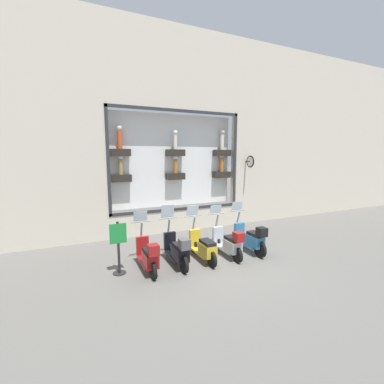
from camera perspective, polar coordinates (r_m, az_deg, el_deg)
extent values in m
plane|color=#66635E|center=(8.35, 5.71, -14.85)|extent=(120.00, 120.00, 0.00)
cube|color=beige|center=(17.60, 30.78, 10.02)|extent=(0.40, 15.15, 8.37)
cube|color=beige|center=(11.30, -3.37, -6.19)|extent=(0.40, 5.71, 0.92)
cube|color=beige|center=(11.50, -3.65, 25.77)|extent=(0.40, 5.71, 3.25)
cube|color=#2D2D33|center=(10.91, -3.17, 17.64)|extent=(0.04, 5.71, 0.12)
cube|color=#2D2D33|center=(10.99, -3.00, -3.80)|extent=(0.04, 5.71, 0.12)
cube|color=#2D2D33|center=(12.04, 9.52, 6.91)|extent=(0.04, 0.12, 4.19)
cube|color=#2D2D33|center=(10.11, -18.13, 6.41)|extent=(0.04, 0.12, 4.19)
cube|color=white|center=(11.29, -4.10, 6.92)|extent=(0.04, 5.47, 3.95)
cube|color=#28231E|center=(12.07, 6.65, 8.61)|extent=(0.36, 0.78, 0.28)
cylinder|color=silver|center=(12.08, 6.69, 10.88)|extent=(0.19, 0.19, 0.68)
sphere|color=beige|center=(12.11, 6.73, 13.07)|extent=(0.25, 0.25, 0.25)
cube|color=#28231E|center=(11.08, -3.73, 8.69)|extent=(0.36, 0.78, 0.28)
cylinder|color=silver|center=(11.09, -3.75, 10.97)|extent=(0.17, 0.17, 0.60)
sphere|color=white|center=(11.12, -3.77, 13.09)|extent=(0.22, 0.22, 0.22)
cube|color=#28231E|center=(10.51, -15.67, 8.45)|extent=(0.36, 0.78, 0.28)
cylinder|color=#CC4C23|center=(10.52, -15.77, 11.06)|extent=(0.19, 0.19, 0.68)
sphere|color=white|center=(10.56, -15.87, 13.58)|extent=(0.25, 0.25, 0.25)
cube|color=#28231E|center=(12.10, 6.57, 3.85)|extent=(0.36, 0.78, 0.28)
cylinder|color=#B26B2D|center=(12.07, 6.61, 6.04)|extent=(0.18, 0.18, 0.65)
sphere|color=beige|center=(12.06, 6.64, 8.13)|extent=(0.23, 0.23, 0.23)
cube|color=#28231E|center=(11.11, -3.68, 3.52)|extent=(0.36, 0.78, 0.28)
cylinder|color=#B26B2D|center=(11.09, -3.70, 5.73)|extent=(0.16, 0.16, 0.58)
sphere|color=white|center=(11.08, -3.72, 7.77)|extent=(0.21, 0.21, 0.21)
cube|color=#28231E|center=(10.54, -15.46, 2.99)|extent=(0.36, 0.78, 0.28)
cylinder|color=#9E7F4C|center=(10.51, -15.55, 5.36)|extent=(0.16, 0.16, 0.59)
sphere|color=white|center=(10.50, -15.64, 7.55)|extent=(0.21, 0.21, 0.21)
cylinder|color=black|center=(12.26, 12.33, 6.65)|extent=(0.35, 0.05, 0.05)
torus|color=black|center=(12.12, 12.82, 6.62)|extent=(0.55, 0.06, 0.55)
cylinder|color=white|center=(12.12, 12.82, 6.62)|extent=(0.45, 0.03, 0.45)
cylinder|color=black|center=(9.64, 10.11, -9.99)|extent=(0.55, 0.09, 0.55)
cylinder|color=black|center=(8.69, 14.86, -12.19)|extent=(0.55, 0.09, 0.55)
cube|color=teal|center=(9.16, 12.35, -11.12)|extent=(1.02, 0.38, 0.06)
cube|color=teal|center=(8.81, 13.85, -10.51)|extent=(0.61, 0.35, 0.36)
cube|color=black|center=(8.74, 13.90, -9.08)|extent=(0.58, 0.31, 0.10)
cube|color=teal|center=(9.49, 10.45, -8.43)|extent=(0.12, 0.37, 0.56)
cylinder|color=gray|center=(9.42, 10.28, -5.44)|extent=(0.20, 0.06, 0.45)
cylinder|color=gray|center=(9.43, 10.08, -4.09)|extent=(0.04, 0.60, 0.04)
cube|color=silver|center=(9.42, 9.97, -3.06)|extent=(0.08, 0.42, 0.33)
cube|color=black|center=(8.47, 15.24, -8.57)|extent=(0.28, 0.28, 0.28)
cylinder|color=black|center=(9.24, 5.38, -10.97)|extent=(0.48, 0.09, 0.48)
cylinder|color=black|center=(8.19, 10.04, -13.61)|extent=(0.48, 0.09, 0.48)
cube|color=#B7BCC6|center=(8.71, 7.56, -12.29)|extent=(1.02, 0.39, 0.06)
cube|color=#B7BCC6|center=(8.34, 8.95, -11.72)|extent=(0.61, 0.35, 0.36)
cube|color=black|center=(8.26, 8.99, -10.22)|extent=(0.58, 0.31, 0.10)
cube|color=#B7BCC6|center=(9.05, 5.77, -9.39)|extent=(0.12, 0.37, 0.56)
cylinder|color=gray|center=(8.97, 5.60, -6.26)|extent=(0.20, 0.06, 0.45)
cylinder|color=gray|center=(8.98, 5.40, -4.84)|extent=(0.04, 0.60, 0.04)
cube|color=silver|center=(8.98, 5.28, -3.84)|extent=(0.08, 0.42, 0.30)
cube|color=maroon|center=(7.95, 10.34, -9.78)|extent=(0.28, 0.28, 0.28)
cylinder|color=black|center=(8.85, 0.32, -11.74)|extent=(0.49, 0.09, 0.49)
cylinder|color=black|center=(7.76, 4.44, -14.70)|extent=(0.49, 0.09, 0.49)
cube|color=gold|center=(8.30, 2.23, -13.21)|extent=(1.02, 0.39, 0.06)
cube|color=gold|center=(7.92, 3.47, -12.68)|extent=(0.61, 0.35, 0.36)
cube|color=black|center=(7.84, 3.48, -11.11)|extent=(0.58, 0.31, 0.10)
cube|color=gold|center=(8.66, 0.63, -10.11)|extent=(0.12, 0.37, 0.56)
cylinder|color=gray|center=(8.58, 0.44, -6.85)|extent=(0.20, 0.06, 0.45)
cylinder|color=gray|center=(8.59, 0.25, -5.36)|extent=(0.04, 0.60, 0.04)
cube|color=silver|center=(8.59, 0.14, -4.12)|extent=(0.09, 0.42, 0.36)
cylinder|color=black|center=(8.53, -5.16, -12.43)|extent=(0.52, 0.09, 0.52)
cylinder|color=black|center=(7.42, -1.83, -15.66)|extent=(0.52, 0.09, 0.52)
cube|color=black|center=(7.98, -3.62, -14.02)|extent=(1.02, 0.38, 0.06)
cube|color=black|center=(7.57, -2.62, -13.54)|extent=(0.61, 0.35, 0.36)
cube|color=black|center=(7.49, -2.63, -11.90)|extent=(0.58, 0.31, 0.10)
cube|color=black|center=(8.35, -4.97, -10.74)|extent=(0.12, 0.37, 0.56)
cylinder|color=gray|center=(8.26, -5.17, -7.35)|extent=(0.20, 0.06, 0.45)
cylinder|color=gray|center=(8.27, -5.34, -5.80)|extent=(0.04, 0.60, 0.04)
cube|color=silver|center=(8.26, -5.45, -4.26)|extent=(0.11, 0.42, 0.43)
cube|color=#4C4C51|center=(7.16, -1.69, -11.51)|extent=(0.28, 0.28, 0.28)
cylinder|color=black|center=(8.34, -11.09, -13.23)|extent=(0.47, 0.09, 0.47)
cylinder|color=black|center=(7.16, -8.60, -16.89)|extent=(0.47, 0.09, 0.47)
cube|color=maroon|center=(7.75, -9.95, -15.00)|extent=(1.02, 0.38, 0.06)
cube|color=maroon|center=(7.33, -9.25, -14.58)|extent=(0.61, 0.35, 0.36)
cube|color=black|center=(7.25, -9.29, -12.90)|extent=(0.58, 0.31, 0.10)
cube|color=maroon|center=(8.13, -10.95, -11.56)|extent=(0.12, 0.37, 0.56)
cylinder|color=gray|center=(8.04, -11.16, -8.08)|extent=(0.20, 0.06, 0.45)
cylinder|color=gray|center=(8.05, -11.32, -6.49)|extent=(0.04, 0.61, 0.04)
cube|color=silver|center=(8.05, -11.41, -5.31)|extent=(0.08, 0.42, 0.32)
cube|color=maroon|center=(6.89, -8.60, -12.60)|extent=(0.28, 0.28, 0.28)
cylinder|color=#232326|center=(7.75, -15.80, -16.91)|extent=(0.36, 0.36, 0.02)
cylinder|color=#232326|center=(7.48, -16.01, -11.85)|extent=(0.07, 0.07, 1.48)
cube|color=#1E8438|center=(7.33, -16.12, -8.85)|extent=(0.03, 0.45, 0.55)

